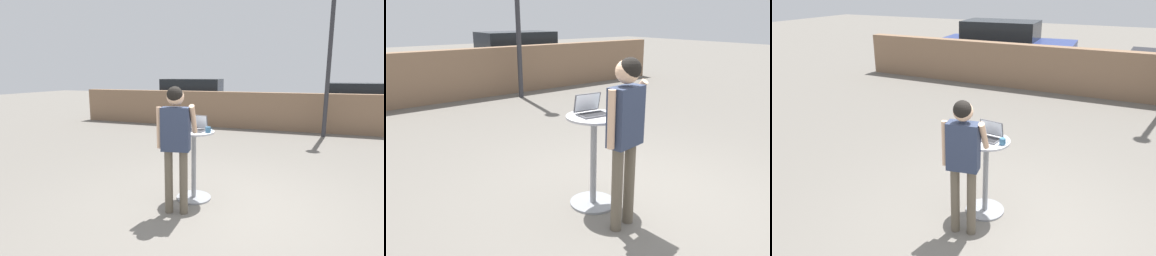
% 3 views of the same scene
% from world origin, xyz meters
% --- Properties ---
extents(ground_plane, '(50.00, 50.00, 0.00)m').
position_xyz_m(ground_plane, '(0.00, 0.00, 0.00)').
color(ground_plane, slate).
extents(pavement_kerb, '(14.02, 0.35, 1.25)m').
position_xyz_m(pavement_kerb, '(0.00, 6.57, 0.63)').
color(pavement_kerb, '#84664C').
rests_on(pavement_kerb, ground_plane).
extents(cafe_table, '(0.60, 0.60, 1.03)m').
position_xyz_m(cafe_table, '(-0.43, 0.27, 0.57)').
color(cafe_table, gray).
rests_on(cafe_table, ground_plane).
extents(laptop, '(0.35, 0.29, 0.22)m').
position_xyz_m(laptop, '(-0.43, 0.33, 1.08)').
color(laptop, '#515156').
rests_on(laptop, cafe_table).
extents(coffee_mug, '(0.11, 0.08, 0.08)m').
position_xyz_m(coffee_mug, '(-0.21, 0.23, 1.07)').
color(coffee_mug, '#336084').
rests_on(coffee_mug, cafe_table).
extents(standing_person, '(0.51, 0.41, 1.70)m').
position_xyz_m(standing_person, '(-0.50, -0.26, 1.08)').
color(standing_person, brown).
rests_on(standing_person, ground_plane).
extents(parked_car_near_street, '(4.36, 1.91, 1.54)m').
position_xyz_m(parked_car_near_street, '(3.03, 8.53, 0.79)').
color(parked_car_near_street, black).
rests_on(parked_car_near_street, ground_plane).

